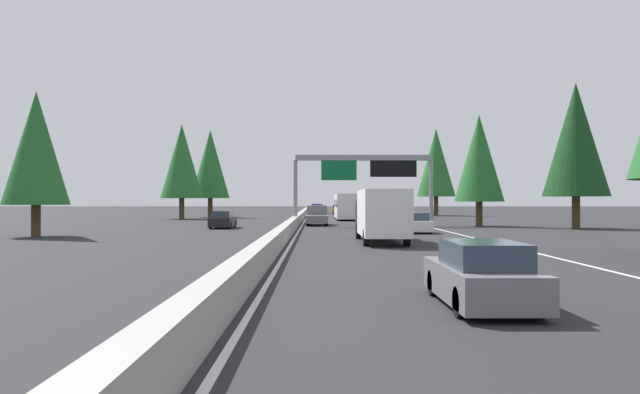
% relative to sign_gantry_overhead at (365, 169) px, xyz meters
% --- Properties ---
extents(ground_plane, '(320.00, 320.00, 0.00)m').
position_rel_sign_gantry_overhead_xyz_m(ground_plane, '(7.52, 6.04, -5.15)').
color(ground_plane, '#262628').
extents(median_barrier, '(180.00, 0.56, 0.90)m').
position_rel_sign_gantry_overhead_xyz_m(median_barrier, '(27.52, 6.34, -4.70)').
color(median_barrier, '#9E9B93').
rests_on(median_barrier, ground).
extents(shoulder_stripe_right, '(160.00, 0.16, 0.01)m').
position_rel_sign_gantry_overhead_xyz_m(shoulder_stripe_right, '(17.52, -5.48, -5.14)').
color(shoulder_stripe_right, silver).
rests_on(shoulder_stripe_right, ground).
extents(shoulder_stripe_median, '(160.00, 0.16, 0.01)m').
position_rel_sign_gantry_overhead_xyz_m(shoulder_stripe_median, '(17.52, 5.79, -5.14)').
color(shoulder_stripe_median, silver).
rests_on(shoulder_stripe_median, ground).
extents(sign_gantry_overhead, '(0.50, 12.68, 6.47)m').
position_rel_sign_gantry_overhead_xyz_m(sign_gantry_overhead, '(0.00, 0.00, 0.00)').
color(sign_gantry_overhead, gray).
rests_on(sign_gantry_overhead, ground).
extents(sedan_mid_center, '(4.40, 1.80, 1.47)m').
position_rel_sign_gantry_overhead_xyz_m(sedan_mid_center, '(-40.69, 0.65, -4.47)').
color(sedan_mid_center, slate).
rests_on(sedan_mid_center, ground).
extents(box_truck_distant_b, '(8.50, 2.40, 2.95)m').
position_rel_sign_gantry_overhead_xyz_m(box_truck_distant_b, '(-20.56, 0.77, -3.54)').
color(box_truck_distant_b, white).
rests_on(box_truck_distant_b, ground).
extents(bus_distant_a, '(11.50, 2.55, 3.10)m').
position_rel_sign_gantry_overhead_xyz_m(bus_distant_a, '(18.40, 0.87, -3.43)').
color(bus_distant_a, white).
rests_on(bus_distant_a, ground).
extents(minivan_far_right, '(5.00, 1.95, 1.69)m').
position_rel_sign_gantry_overhead_xyz_m(minivan_far_right, '(53.04, 4.37, -4.20)').
color(minivan_far_right, '#1E4793').
rests_on(minivan_far_right, ground).
extents(pickup_far_center, '(5.60, 2.00, 1.86)m').
position_rel_sign_gantry_overhead_xyz_m(pickup_far_center, '(2.76, 4.38, -4.24)').
color(pickup_far_center, slate).
rests_on(pickup_far_center, ground).
extents(sedan_near_right, '(4.40, 1.80, 1.47)m').
position_rel_sign_gantry_overhead_xyz_m(sedan_near_right, '(51.43, 0.87, -4.47)').
color(sedan_near_right, '#AD931E').
rests_on(sedan_near_right, ground).
extents(sedan_mid_left, '(4.40, 1.80, 1.47)m').
position_rel_sign_gantry_overhead_xyz_m(sedan_mid_left, '(-10.60, -2.83, -4.47)').
color(sedan_mid_left, white).
rests_on(sedan_mid_left, ground).
extents(oncoming_near, '(4.40, 1.80, 1.47)m').
position_rel_sign_gantry_overhead_xyz_m(oncoming_near, '(-3.54, 12.35, -4.47)').
color(oncoming_near, black).
rests_on(oncoming_near, ground).
extents(conifer_right_near, '(5.38, 5.38, 12.23)m').
position_rel_sign_gantry_overhead_xyz_m(conifer_right_near, '(-4.29, -17.28, 2.28)').
color(conifer_right_near, '#4C3823').
rests_on(conifer_right_near, ground).
extents(conifer_right_mid, '(4.48, 4.48, 10.19)m').
position_rel_sign_gantry_overhead_xyz_m(conifer_right_mid, '(0.21, -10.39, 1.04)').
color(conifer_right_mid, '#4C3823').
rests_on(conifer_right_mid, ground).
extents(conifer_right_far, '(5.84, 5.84, 13.26)m').
position_rel_sign_gantry_overhead_xyz_m(conifer_right_far, '(36.85, -13.75, 2.92)').
color(conifer_right_far, '#4C3823').
rests_on(conifer_right_far, ground).
extents(conifer_left_near, '(4.16, 4.16, 9.46)m').
position_rel_sign_gantry_overhead_xyz_m(conifer_left_near, '(-15.40, 22.57, 0.59)').
color(conifer_left_near, '#4C3823').
rests_on(conifer_left_near, ground).
extents(conifer_left_mid, '(5.22, 5.22, 11.87)m').
position_rel_sign_gantry_overhead_xyz_m(conifer_left_mid, '(20.48, 21.27, 2.06)').
color(conifer_left_mid, '#4C3823').
rests_on(conifer_left_mid, ground).
extents(conifer_left_far, '(5.27, 5.27, 11.99)m').
position_rel_sign_gantry_overhead_xyz_m(conifer_left_far, '(27.74, 19.01, 2.14)').
color(conifer_left_far, '#4C3823').
rests_on(conifer_left_far, ground).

